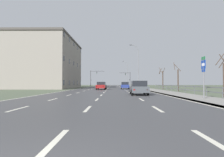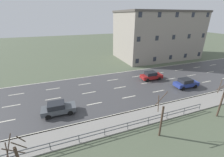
% 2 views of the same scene
% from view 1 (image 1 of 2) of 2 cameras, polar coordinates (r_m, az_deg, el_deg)
% --- Properties ---
extents(ground_plane, '(160.00, 160.00, 0.12)m').
position_cam_1_polar(ground_plane, '(50.17, -1.05, -2.98)').
color(ground_plane, '#4C5642').
extents(road_asphalt_strip, '(14.00, 120.00, 0.03)m').
position_cam_1_polar(road_asphalt_strip, '(62.15, -0.76, -2.61)').
color(road_asphalt_strip, '#3D3D3F').
rests_on(road_asphalt_strip, ground).
extents(sidewalk_right, '(3.00, 120.00, 0.12)m').
position_cam_1_polar(sidewalk_right, '(62.55, 6.99, -2.55)').
color(sidewalk_right, gray).
rests_on(sidewalk_right, ground).
extents(guardrail, '(0.07, 28.55, 1.00)m').
position_cam_1_polar(guardrail, '(25.38, 20.15, -2.70)').
color(guardrail, '#515459').
rests_on(guardrail, ground).
extents(street_lamp_midground, '(2.27, 0.24, 11.10)m').
position_cam_1_polar(street_lamp_midground, '(48.22, 7.81, 3.54)').
color(street_lamp_midground, slate).
rests_on(street_lamp_midground, ground).
extents(street_lamp_distant, '(2.27, 0.24, 11.26)m').
position_cam_1_polar(street_lamp_distant, '(85.38, 4.58, 1.43)').
color(street_lamp_distant, slate).
rests_on(street_lamp_distant, ground).
extents(highway_sign, '(0.09, 0.68, 3.43)m').
position_cam_1_polar(highway_sign, '(16.50, 25.90, 1.80)').
color(highway_sign, slate).
rests_on(highway_sign, ground).
extents(traffic_signal_right, '(4.29, 0.36, 5.66)m').
position_cam_1_polar(traffic_signal_right, '(74.78, 4.92, 0.42)').
color(traffic_signal_right, '#38383A').
rests_on(traffic_signal_right, ground).
extents(traffic_signal_left, '(5.62, 0.36, 6.37)m').
position_cam_1_polar(traffic_signal_left, '(76.46, -5.71, 0.77)').
color(traffic_signal_left, '#38383A').
rests_on(traffic_signal_left, ground).
extents(car_distant, '(1.93, 4.15, 1.57)m').
position_cam_1_polar(car_distant, '(21.18, 8.08, -2.78)').
color(car_distant, '#474C51').
rests_on(car_distant, ground).
extents(car_far_left, '(1.97, 4.17, 1.57)m').
position_cam_1_polar(car_far_left, '(41.87, 3.95, -2.10)').
color(car_far_left, navy).
rests_on(car_far_left, ground).
extents(car_near_right, '(2.01, 4.19, 1.57)m').
position_cam_1_polar(car_near_right, '(38.27, -3.23, -2.17)').
color(car_near_right, maroon).
rests_on(car_near_right, ground).
extents(brick_building, '(13.22, 22.71, 12.75)m').
position_cam_1_polar(brick_building, '(52.61, -18.40, 4.20)').
color(brick_building, gray).
rests_on(brick_building, ground).
extents(bare_tree_near, '(1.20, 1.25, 4.57)m').
position_cam_1_polar(bare_tree_near, '(21.08, 30.78, 0.77)').
color(bare_tree_near, '#423328').
rests_on(bare_tree_near, ground).
extents(bare_tree_mid, '(0.94, 1.44, 4.78)m').
position_cam_1_polar(bare_tree_mid, '(32.18, 19.24, -0.00)').
color(bare_tree_mid, '#423328').
rests_on(bare_tree_mid, ground).
extents(bare_tree_far, '(1.31, 1.75, 4.60)m').
position_cam_1_polar(bare_tree_far, '(40.50, 15.00, -0.05)').
color(bare_tree_far, '#423328').
rests_on(bare_tree_far, ground).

